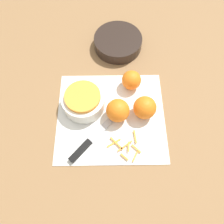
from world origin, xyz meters
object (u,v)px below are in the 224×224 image
bowl_speckled (85,101)px  orange_left (146,108)px  knife (88,144)px  orange_right (133,80)px  bowl_dark (119,42)px  orange_back (119,112)px

bowl_speckled → orange_left: size_ratio=1.87×
bowl_speckled → knife: bowl_speckled is taller
bowl_speckled → orange_right: size_ratio=2.11×
bowl_dark → orange_back: orange_back is taller
bowl_speckled → bowl_dark: bowl_speckled is taller
bowl_dark → orange_right: (0.04, -0.20, 0.02)m
bowl_dark → orange_left: size_ratio=2.45×
orange_right → orange_left: bearing=-71.4°
bowl_speckled → orange_right: orange_right is taller
bowl_dark → orange_back: size_ratio=2.42×
bowl_speckled → orange_right: bearing=25.6°
bowl_dark → orange_right: orange_right is taller
bowl_dark → orange_back: bearing=-91.5°
bowl_speckled → orange_back: (0.12, -0.05, 0.01)m
orange_back → bowl_speckled: bearing=158.0°
bowl_speckled → orange_back: bearing=-22.0°
knife → orange_back: size_ratio=2.37×
bowl_speckled → orange_right: 0.19m
bowl_dark → knife: size_ratio=1.02×
bowl_speckled → orange_back: 0.13m
knife → orange_right: (0.16, 0.23, 0.03)m
knife → orange_back: orange_back is taller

